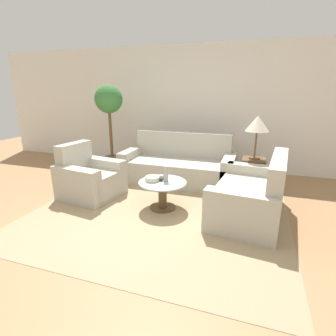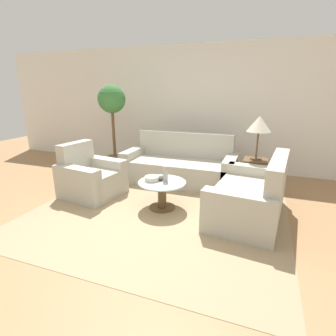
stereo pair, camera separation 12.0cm
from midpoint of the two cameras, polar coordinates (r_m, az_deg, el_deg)
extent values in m
plane|color=#9E754C|center=(3.38, -6.71, -13.44)|extent=(14.00, 14.00, 0.00)
cube|color=white|center=(5.85, 6.91, 12.78)|extent=(10.00, 0.06, 2.60)
cube|color=tan|center=(3.95, -0.40, -8.61)|extent=(3.50, 3.38, 0.01)
cube|color=#B2AD9E|center=(4.96, 3.13, -0.69)|extent=(1.89, 0.90, 0.42)
cube|color=#B2AD9E|center=(5.23, 4.35, 2.93)|extent=(1.89, 0.18, 0.90)
cube|color=#B2AD9E|center=(5.28, -6.69, 1.15)|extent=(0.20, 0.90, 0.57)
cube|color=#B2AD9E|center=(4.76, 14.07, -1.01)|extent=(0.20, 0.90, 0.57)
cube|color=#B2AD9E|center=(4.47, -15.29, -3.24)|extent=(0.91, 0.75, 0.42)
cube|color=#B2AD9E|center=(4.63, -18.44, 0.05)|extent=(0.27, 0.65, 0.86)
cube|color=#B2AD9E|center=(4.24, -18.30, -3.55)|extent=(0.85, 0.32, 0.57)
cube|color=#B2AD9E|center=(4.67, -12.71, -1.25)|extent=(0.85, 0.32, 0.57)
cube|color=#B2AD9E|center=(3.79, 17.70, -7.17)|extent=(0.99, 1.33, 0.42)
cube|color=#B2AD9E|center=(3.68, 23.23, -4.62)|extent=(0.31, 1.26, 0.88)
cube|color=#B2AD9E|center=(4.34, 19.15, -3.19)|extent=(0.87, 0.29, 0.57)
cube|color=#B2AD9E|center=(3.20, 15.94, -10.15)|extent=(0.87, 0.29, 0.57)
cylinder|color=brown|center=(3.94, -0.40, -8.53)|extent=(0.38, 0.38, 0.02)
cylinder|color=brown|center=(3.87, -0.40, -6.02)|extent=(0.13, 0.13, 0.39)
cylinder|color=#B2C6C6|center=(3.79, -0.41, -3.15)|extent=(0.70, 0.70, 0.02)
cube|color=brown|center=(4.65, 18.93, -1.70)|extent=(0.38, 0.38, 0.59)
cylinder|color=brown|center=(4.57, 19.29, 1.95)|extent=(0.18, 0.18, 0.02)
cylinder|color=brown|center=(4.52, 19.57, 4.76)|extent=(0.03, 0.03, 0.43)
cone|color=beige|center=(4.47, 19.99, 9.02)|extent=(0.38, 0.38, 0.25)
cylinder|color=brown|center=(5.82, -10.80, 1.15)|extent=(0.32, 0.32, 0.31)
cylinder|color=brown|center=(5.68, -11.17, 7.71)|extent=(0.06, 0.06, 1.04)
sphere|color=#387538|center=(5.62, -11.56, 14.49)|extent=(0.56, 0.56, 0.56)
cylinder|color=#9E998E|center=(3.76, 0.33, -1.30)|extent=(0.07, 0.07, 0.23)
cylinder|color=beige|center=(3.83, -2.65, -2.31)|extent=(0.21, 0.21, 0.07)
cube|color=#38332D|center=(3.87, -1.73, -2.27)|extent=(0.22, 0.16, 0.04)
camera|label=1|loc=(0.06, -89.14, 0.26)|focal=28.00mm
camera|label=2|loc=(0.06, 90.86, -0.26)|focal=28.00mm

